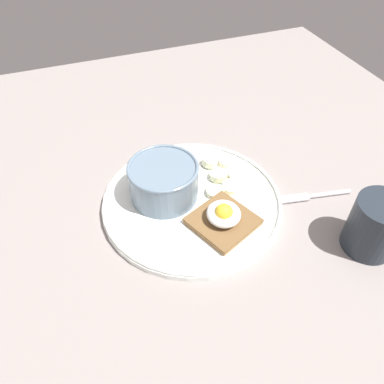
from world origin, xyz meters
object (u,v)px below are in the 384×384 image
(oatmeal_bowl, at_px, (164,181))
(banana_slice_right, at_px, (214,190))
(banana_slice_outer, at_px, (237,176))
(knife, at_px, (310,196))
(toast_slice, at_px, (223,221))
(poached_egg, at_px, (224,213))
(banana_slice_inner, at_px, (218,176))
(banana_slice_front, at_px, (226,162))
(banana_slice_back, at_px, (231,187))
(banana_slice_left, at_px, (210,162))
(coffee_mug, at_px, (376,225))

(oatmeal_bowl, distance_m, banana_slice_right, 0.09)
(banana_slice_outer, xyz_separation_m, knife, (0.08, 0.10, -0.01))
(toast_slice, bearing_deg, poached_egg, -24.97)
(banana_slice_inner, relative_size, banana_slice_outer, 1.08)
(banana_slice_front, relative_size, banana_slice_back, 0.90)
(poached_egg, distance_m, banana_slice_front, 0.15)
(toast_slice, relative_size, banana_slice_back, 2.80)
(banana_slice_left, xyz_separation_m, banana_slice_right, (0.07, -0.02, -0.00))
(poached_egg, xyz_separation_m, banana_slice_back, (-0.07, 0.04, -0.02))
(banana_slice_front, height_order, knife, banana_slice_front)
(knife, bearing_deg, banana_slice_outer, -127.27)
(banana_slice_back, relative_size, knife, 0.29)
(poached_egg, distance_m, banana_slice_left, 0.15)
(banana_slice_left, bearing_deg, banana_slice_outer, 30.96)
(banana_slice_inner, bearing_deg, oatmeal_bowl, -87.02)
(banana_slice_inner, relative_size, knife, 0.30)
(oatmeal_bowl, xyz_separation_m, toast_slice, (0.09, 0.07, -0.03))
(banana_slice_front, xyz_separation_m, knife, (0.12, 0.10, -0.01))
(banana_slice_front, height_order, banana_slice_back, banana_slice_back)
(banana_slice_back, bearing_deg, poached_egg, -34.01)
(toast_slice, bearing_deg, coffee_mug, 60.58)
(toast_slice, distance_m, coffee_mug, 0.22)
(coffee_mug, bearing_deg, banana_slice_front, -151.76)
(coffee_mug, bearing_deg, banana_slice_outer, -146.85)
(banana_slice_left, distance_m, knife, 0.19)
(toast_slice, xyz_separation_m, banana_slice_back, (-0.06, 0.04, 0.00))
(poached_egg, height_order, coffee_mug, coffee_mug)
(banana_slice_left, distance_m, coffee_mug, 0.30)
(oatmeal_bowl, distance_m, banana_slice_left, 0.11)
(banana_slice_front, relative_size, banana_slice_outer, 0.95)
(banana_slice_back, height_order, banana_slice_outer, banana_slice_back)
(banana_slice_left, height_order, knife, banana_slice_left)
(banana_slice_front, xyz_separation_m, banana_slice_right, (0.06, -0.05, 0.00))
(banana_slice_left, bearing_deg, coffee_mug, 32.70)
(toast_slice, relative_size, banana_slice_front, 3.12)
(banana_slice_outer, relative_size, knife, 0.28)
(banana_slice_front, distance_m, banana_slice_back, 0.07)
(oatmeal_bowl, distance_m, banana_slice_outer, 0.14)
(poached_egg, bearing_deg, banana_slice_outer, 143.26)
(banana_slice_right, distance_m, coffee_mug, 0.26)
(oatmeal_bowl, height_order, banana_slice_front, oatmeal_bowl)
(poached_egg, bearing_deg, toast_slice, 155.03)
(coffee_mug, bearing_deg, banana_slice_back, -139.21)
(poached_egg, bearing_deg, banana_slice_right, 168.14)
(toast_slice, xyz_separation_m, banana_slice_front, (-0.13, 0.06, -0.00))
(poached_egg, relative_size, knife, 0.38)
(banana_slice_left, distance_m, banana_slice_inner, 0.04)
(oatmeal_bowl, relative_size, coffee_mug, 1.29)
(banana_slice_back, distance_m, knife, 0.14)
(banana_slice_front, bearing_deg, banana_slice_left, -104.02)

